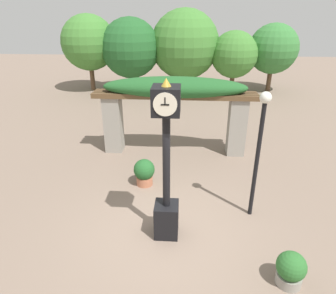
# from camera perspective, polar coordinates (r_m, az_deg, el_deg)

# --- Properties ---
(ground_plane) EXTENTS (60.00, 60.00, 0.00)m
(ground_plane) POSITION_cam_1_polar(r_m,az_deg,el_deg) (7.25, -0.56, -15.64)
(ground_plane) COLOR #7F6B5B
(pedestal_clock) EXTENTS (0.53, 0.58, 3.57)m
(pedestal_clock) POSITION_cam_1_polar(r_m,az_deg,el_deg) (6.26, -0.31, -4.86)
(pedestal_clock) COLOR black
(pedestal_clock) RESTS_ON ground
(pergola) EXTENTS (5.53, 1.19, 2.71)m
(pergola) POSITION_cam_1_polar(r_m,az_deg,el_deg) (10.22, 1.27, 9.43)
(pergola) COLOR gray
(pergola) RESTS_ON ground
(potted_plant_near_left) EXTENTS (0.61, 0.61, 0.80)m
(potted_plant_near_left) POSITION_cam_1_polar(r_m,az_deg,el_deg) (8.74, -4.55, -4.71)
(potted_plant_near_left) COLOR #B26B4C
(potted_plant_near_left) RESTS_ON ground
(potted_plant_near_right) EXTENTS (0.55, 0.55, 0.70)m
(potted_plant_near_right) POSITION_cam_1_polar(r_m,az_deg,el_deg) (6.36, 22.34, -20.71)
(potted_plant_near_right) COLOR gray
(potted_plant_near_right) RESTS_ON ground
(lamp_post) EXTENTS (0.26, 0.26, 3.13)m
(lamp_post) POSITION_cam_1_polar(r_m,az_deg,el_deg) (7.05, 17.07, 1.27)
(lamp_post) COLOR black
(lamp_post) RESTS_ON ground
(tree_line) EXTENTS (14.35, 4.46, 4.88)m
(tree_line) POSITION_cam_1_polar(r_m,az_deg,el_deg) (19.14, 0.78, 18.58)
(tree_line) COLOR brown
(tree_line) RESTS_ON ground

